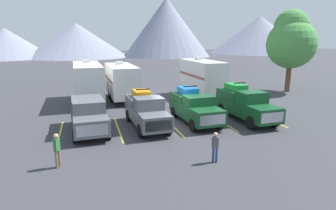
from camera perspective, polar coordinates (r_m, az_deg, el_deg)
name	(u,v)px	position (r m, az deg, el deg)	size (l,w,h in m)	color
ground_plane	(173,126)	(20.15, 1.03, -4.16)	(240.00, 240.00, 0.00)	#38383D
pickup_truck_a	(89,114)	(19.54, -15.10, -1.77)	(2.39, 5.48, 2.13)	#595B60
pickup_truck_b	(146,110)	(19.88, -4.28, -1.01)	(2.27, 5.70, 2.47)	#595B60
pickup_truck_c	(194,106)	(21.02, 5.11, -0.28)	(2.40, 5.54, 2.50)	#144723
pickup_truck_d	(245,103)	(22.20, 14.68, 0.31)	(2.33, 5.96, 2.65)	#144723
lot_stripe_a	(60,134)	(19.81, -20.24, -5.28)	(0.12, 5.50, 0.01)	gold
lot_stripe_b	(119,129)	(19.80, -9.56, -4.64)	(0.12, 5.50, 0.01)	gold
lot_stripe_c	(172,125)	(20.47, 0.75, -3.87)	(0.12, 5.50, 0.01)	gold
lot_stripe_d	(220,121)	(21.75, 10.11, -3.06)	(0.12, 5.50, 0.01)	gold
lot_stripe_e	(265,117)	(23.54, 18.24, -2.29)	(0.12, 5.50, 0.01)	gold
camper_trailer_a	(88,81)	(28.06, -15.27, 4.55)	(2.65, 8.72, 3.88)	white
camper_trailer_b	(121,80)	(28.59, -9.01, 4.76)	(2.64, 7.94, 3.65)	white
camper_trailer_c	(202,76)	(29.92, 6.65, 5.51)	(2.66, 7.85, 3.98)	silver
person_a	(57,148)	(14.63, -20.73, -7.83)	(0.31, 0.31, 1.65)	#726047
person_b	(215,145)	(14.47, 9.13, -7.68)	(0.30, 0.27, 1.52)	navy
tree_a	(291,40)	(35.30, 22.78, 11.57)	(5.28, 5.28, 8.92)	brown
mountain_ridge	(123,35)	(96.38, -8.63, 13.22)	(144.39, 42.69, 17.90)	gray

